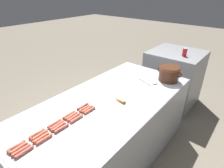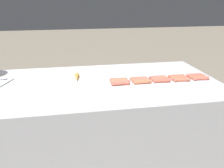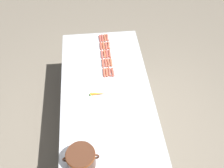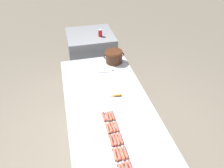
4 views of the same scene
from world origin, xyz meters
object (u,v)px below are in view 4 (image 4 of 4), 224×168
at_px(hot_dog_7, 115,140).
at_px(hot_dog_12, 118,140).
at_px(bean_pot, 114,56).
at_px(hot_dog_4, 104,117).
at_px(hot_dog_2, 111,140).
at_px(hot_dog_9, 107,117).
at_px(hot_dog_8, 110,128).
at_px(hot_dog_3, 108,129).
at_px(back_cabinet, 92,57).
at_px(hot_dog_14, 110,116).
at_px(hot_dog_18, 117,126).
at_px(carrot, 115,96).
at_px(hot_dog_16, 126,152).
at_px(hot_dog_1, 115,155).
at_px(hot_dog_6, 118,154).
at_px(hot_dog_11, 122,154).
at_px(soda_can, 100,33).
at_px(hot_dog_13, 113,127).
at_px(hot_dog_15, 131,168).
at_px(hot_dog_19, 113,115).
at_px(serving_spoon, 109,70).
at_px(hot_dog_17, 121,138).

distance_m(hot_dog_7, hot_dog_12, 0.03).
bearing_deg(bean_pot, hot_dog_4, -109.46).
height_order(hot_dog_2, hot_dog_7, same).
bearing_deg(hot_dog_9, hot_dog_2, -95.86).
relative_size(hot_dog_8, bean_pot, 0.45).
bearing_deg(hot_dog_8, hot_dog_3, -172.78).
distance_m(back_cabinet, hot_dog_14, 2.01).
distance_m(hot_dog_9, hot_dog_18, 0.17).
relative_size(hot_dog_7, carrot, 0.82).
relative_size(back_cabinet, bean_pot, 2.96).
height_order(hot_dog_2, hot_dog_16, same).
xyz_separation_m(hot_dog_1, hot_dog_6, (0.03, 0.00, 0.00)).
relative_size(hot_dog_6, hot_dog_16, 1.00).
relative_size(hot_dog_1, hot_dog_12, 1.00).
relative_size(hot_dog_11, hot_dog_16, 1.00).
relative_size(hot_dog_6, bean_pot, 0.45).
bearing_deg(soda_can, hot_dog_8, -98.35).
bearing_deg(hot_dog_13, hot_dog_4, 110.92).
xyz_separation_m(hot_dog_4, hot_dog_13, (0.07, -0.17, 0.00)).
xyz_separation_m(back_cabinet, hot_dog_7, (-0.13, -2.31, 0.37)).
relative_size(hot_dog_3, hot_dog_16, 1.00).
xyz_separation_m(back_cabinet, hot_dog_14, (-0.10, -1.97, 0.37)).
bearing_deg(hot_dog_13, carrot, 74.52).
bearing_deg(hot_dog_4, hot_dog_15, -81.21).
height_order(hot_dog_7, hot_dog_19, same).
bearing_deg(hot_dog_12, hot_dog_8, 101.30).
bearing_deg(hot_dog_3, hot_dog_14, 68.46).
bearing_deg(hot_dog_14, hot_dog_7, -95.47).
distance_m(hot_dog_19, soda_can, 1.85).
relative_size(hot_dog_4, serving_spoon, 0.56).
relative_size(hot_dog_11, hot_dog_12, 1.00).
xyz_separation_m(hot_dog_16, bean_pot, (0.30, 1.63, 0.09)).
distance_m(hot_dog_9, serving_spoon, 0.95).
bearing_deg(hot_dog_19, hot_dog_16, -90.15).
bearing_deg(serving_spoon, soda_can, 86.81).
distance_m(hot_dog_3, hot_dog_7, 0.17).
distance_m(hot_dog_8, hot_dog_11, 0.34).
relative_size(hot_dog_6, hot_dog_17, 1.00).
height_order(hot_dog_9, hot_dog_13, same).
bearing_deg(hot_dog_18, hot_dog_12, -101.40).
height_order(hot_dog_12, bean_pot, bean_pot).
distance_m(hot_dog_15, soda_can, 2.51).
distance_m(hot_dog_9, soda_can, 1.87).
bearing_deg(hot_dog_3, hot_dog_13, 2.34).
relative_size(hot_dog_12, hot_dog_14, 1.00).
bearing_deg(hot_dog_1, hot_dog_6, 8.02).
xyz_separation_m(hot_dog_6, hot_dog_17, (0.07, 0.17, 0.00)).
bearing_deg(hot_dog_11, hot_dog_7, 100.15).
distance_m(hot_dog_12, hot_dog_14, 0.34).
xyz_separation_m(hot_dog_19, soda_can, (0.22, 1.83, 0.18)).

